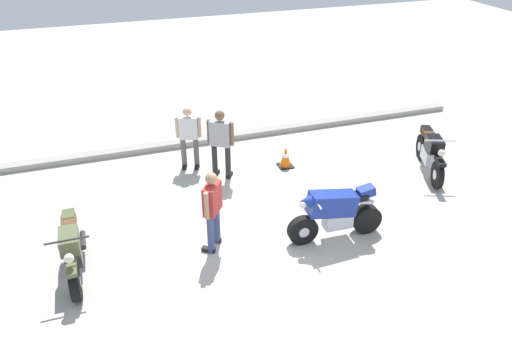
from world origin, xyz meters
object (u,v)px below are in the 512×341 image
(motorcycle_blue_sportbike, at_px, (335,212))
(motorcycle_olive_vintage, at_px, (73,250))
(person_in_red_shirt, at_px, (212,207))
(motorcycle_black_cruiser, at_px, (431,152))
(person_in_gray_shirt, at_px, (221,140))
(traffic_cone, at_px, (286,157))
(person_in_white_shirt, at_px, (189,134))

(motorcycle_blue_sportbike, bearing_deg, motorcycle_olive_vintage, -4.52)
(person_in_red_shirt, bearing_deg, motorcycle_black_cruiser, -132.24)
(motorcycle_black_cruiser, bearing_deg, person_in_gray_shirt, -84.69)
(motorcycle_blue_sportbike, xyz_separation_m, traffic_cone, (0.17, 3.02, -0.33))
(traffic_cone, bearing_deg, person_in_red_shirt, -133.88)
(person_in_white_shirt, relative_size, person_in_gray_shirt, 0.93)
(traffic_cone, bearing_deg, motorcycle_olive_vintage, -153.59)
(motorcycle_olive_vintage, xyz_separation_m, person_in_red_shirt, (2.53, -0.09, 0.44))
(motorcycle_olive_vintage, xyz_separation_m, traffic_cone, (5.01, 2.49, -0.23))
(person_in_white_shirt, height_order, person_in_red_shirt, person_in_red_shirt)
(motorcycle_olive_vintage, relative_size, person_in_red_shirt, 1.19)
(person_in_gray_shirt, bearing_deg, motorcycle_olive_vintage, 161.71)
(person_in_white_shirt, height_order, traffic_cone, person_in_white_shirt)
(motorcycle_olive_vintage, bearing_deg, motorcycle_blue_sportbike, 83.64)
(motorcycle_olive_vintage, bearing_deg, motorcycle_black_cruiser, 97.83)
(traffic_cone, bearing_deg, motorcycle_blue_sportbike, -93.15)
(person_in_white_shirt, relative_size, person_in_red_shirt, 0.96)
(motorcycle_black_cruiser, bearing_deg, motorcycle_olive_vintage, -61.20)
(person_in_white_shirt, bearing_deg, person_in_gray_shirt, 55.91)
(motorcycle_blue_sportbike, distance_m, person_in_gray_shirt, 3.39)
(motorcycle_blue_sportbike, relative_size, person_in_red_shirt, 1.19)
(motorcycle_blue_sportbike, height_order, traffic_cone, motorcycle_blue_sportbike)
(motorcycle_olive_vintage, bearing_deg, traffic_cone, 116.32)
(motorcycle_olive_vintage, relative_size, person_in_gray_shirt, 1.14)
(motorcycle_black_cruiser, height_order, person_in_gray_shirt, person_in_gray_shirt)
(motorcycle_black_cruiser, relative_size, person_in_red_shirt, 1.22)
(motorcycle_black_cruiser, relative_size, motorcycle_blue_sportbike, 1.02)
(motorcycle_olive_vintage, distance_m, person_in_gray_shirt, 4.23)
(motorcycle_black_cruiser, bearing_deg, person_in_red_shirt, -56.85)
(motorcycle_olive_vintage, bearing_deg, person_in_gray_shirt, 126.34)
(motorcycle_black_cruiser, distance_m, person_in_white_shirt, 5.84)
(motorcycle_black_cruiser, relative_size, person_in_white_shirt, 1.26)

